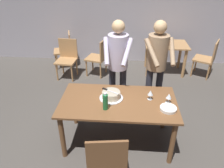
% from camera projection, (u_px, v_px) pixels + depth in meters
% --- Properties ---
extents(ground_plane, '(14.00, 14.00, 0.00)m').
position_uv_depth(ground_plane, '(118.00, 140.00, 3.42)').
color(ground_plane, '#4C4742').
extents(back_wall, '(10.00, 0.12, 2.70)m').
position_uv_depth(back_wall, '(125.00, 11.00, 5.51)').
color(back_wall, '#ADA8B2').
rests_on(back_wall, ground_plane).
extents(main_dining_table, '(1.64, 0.89, 0.75)m').
position_uv_depth(main_dining_table, '(118.00, 107.00, 3.10)').
color(main_dining_table, brown).
rests_on(main_dining_table, ground_plane).
extents(cake_on_platter, '(0.34, 0.34, 0.11)m').
position_uv_depth(cake_on_platter, '(111.00, 95.00, 3.07)').
color(cake_on_platter, silver).
rests_on(cake_on_platter, main_dining_table).
extents(cake_knife, '(0.24, 0.16, 0.02)m').
position_uv_depth(cake_knife, '(107.00, 90.00, 3.08)').
color(cake_knife, silver).
rests_on(cake_knife, cake_on_platter).
extents(plate_stack, '(0.22, 0.22, 0.04)m').
position_uv_depth(plate_stack, '(168.00, 109.00, 2.85)').
color(plate_stack, white).
rests_on(plate_stack, main_dining_table).
extents(wine_glass_near, '(0.08, 0.08, 0.14)m').
position_uv_depth(wine_glass_near, '(150.00, 93.00, 3.03)').
color(wine_glass_near, silver).
rests_on(wine_glass_near, main_dining_table).
extents(wine_glass_far, '(0.08, 0.08, 0.14)m').
position_uv_depth(wine_glass_far, '(169.00, 96.00, 2.95)').
color(wine_glass_far, silver).
rests_on(wine_glass_far, main_dining_table).
extents(water_bottle, '(0.07, 0.07, 0.25)m').
position_uv_depth(water_bottle, '(105.00, 102.00, 2.82)').
color(water_bottle, '#1E6B38').
rests_on(water_bottle, main_dining_table).
extents(person_cutting_cake, '(0.47, 0.56, 1.72)m').
position_uv_depth(person_cutting_cake, '(118.00, 61.00, 3.45)').
color(person_cutting_cake, '#2D2D38').
rests_on(person_cutting_cake, ground_plane).
extents(person_standing_beside, '(0.46, 0.58, 1.72)m').
position_uv_depth(person_standing_beside, '(157.00, 61.00, 3.43)').
color(person_standing_beside, '#2D2D38').
rests_on(person_standing_beside, ground_plane).
extents(chair_near_side, '(0.49, 0.49, 0.90)m').
position_uv_depth(chair_near_side, '(107.00, 160.00, 2.47)').
color(chair_near_side, brown).
rests_on(chair_near_side, ground_plane).
extents(background_table, '(1.00, 0.70, 0.74)m').
position_uv_depth(background_table, '(166.00, 50.00, 5.22)').
color(background_table, tan).
rests_on(background_table, ground_plane).
extents(background_chair_0, '(0.59, 0.59, 0.90)m').
position_uv_depth(background_chair_0, '(208.00, 57.00, 5.06)').
color(background_chair_0, tan).
rests_on(background_chair_0, ground_plane).
extents(background_chair_1, '(0.54, 0.54, 0.90)m').
position_uv_depth(background_chair_1, '(65.00, 49.00, 5.56)').
color(background_chair_1, tan).
rests_on(background_chair_1, ground_plane).
extents(background_chair_2, '(0.54, 0.54, 0.90)m').
position_uv_depth(background_chair_2, '(99.00, 56.00, 5.13)').
color(background_chair_2, tan).
rests_on(background_chair_2, ground_plane).
extents(background_chair_3, '(0.48, 0.48, 0.90)m').
position_uv_depth(background_chair_3, '(67.00, 57.00, 5.06)').
color(background_chair_3, tan).
rests_on(background_chair_3, ground_plane).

